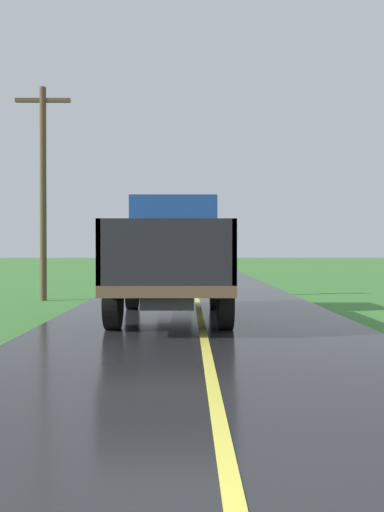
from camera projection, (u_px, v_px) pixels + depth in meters
banana_truck_near at (173, 255)px, 12.23m from camera, size 2.38×5.82×2.80m
utility_pole_roadside at (43, 186)px, 16.11m from camera, size 1.68×0.20×6.56m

